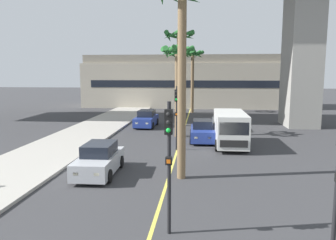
{
  "coord_description": "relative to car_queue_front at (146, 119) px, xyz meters",
  "views": [
    {
      "loc": [
        1.54,
        -1.26,
        5.05
      ],
      "look_at": [
        0.0,
        14.0,
        2.87
      ],
      "focal_mm": 35.64,
      "sensor_mm": 36.0,
      "label": 1
    }
  ],
  "objects": [
    {
      "name": "sidewalk_left",
      "position": [
        -4.39,
        -13.42,
        -0.65
      ],
      "size": [
        4.8,
        80.0,
        0.15
      ],
      "primitive_type": "cube",
      "color": "#ADA89E",
      "rests_on": "ground"
    },
    {
      "name": "lane_stripe_center",
      "position": [
        3.61,
        -5.42,
        -0.72
      ],
      "size": [
        0.14,
        56.0,
        0.01
      ],
      "primitive_type": "cube",
      "color": "#DBCC4C",
      "rests_on": "ground"
    },
    {
      "name": "pier_building_backdrop",
      "position": [
        3.61,
        19.7,
        3.0
      ],
      "size": [
        31.53,
        8.04,
        7.56
      ],
      "color": "#BCB29E",
      "rests_on": "ground"
    },
    {
      "name": "car_queue_front",
      "position": [
        0.0,
        0.0,
        0.0
      ],
      "size": [
        1.93,
        4.15,
        1.56
      ],
      "color": "navy",
      "rests_on": "ground"
    },
    {
      "name": "car_queue_second",
      "position": [
        5.24,
        -6.07,
        0.0
      ],
      "size": [
        1.9,
        4.14,
        1.56
      ],
      "color": "navy",
      "rests_on": "ground"
    },
    {
      "name": "car_queue_third",
      "position": [
        0.1,
        -14.9,
        0.0
      ],
      "size": [
        1.91,
        4.14,
        1.56
      ],
      "color": "#B7BABF",
      "rests_on": "ground"
    },
    {
      "name": "car_queue_fourth",
      "position": [
        6.97,
        -1.61,
        0.0
      ],
      "size": [
        1.89,
        4.13,
        1.56
      ],
      "color": "#4C5156",
      "rests_on": "ground"
    },
    {
      "name": "delivery_van",
      "position": [
        7.14,
        -7.79,
        0.57
      ],
      "size": [
        2.2,
        5.27,
        2.36
      ],
      "color": "silver",
      "rests_on": "ground"
    },
    {
      "name": "traffic_light_median_near",
      "position": [
        4.19,
        -20.84,
        1.99
      ],
      "size": [
        0.24,
        0.37,
        4.2
      ],
      "color": "black",
      "rests_on": "ground"
    },
    {
      "name": "traffic_light_median_far",
      "position": [
        3.55,
        -9.31,
        1.99
      ],
      "size": [
        0.24,
        0.37,
        4.2
      ],
      "color": "black",
      "rests_on": "ground"
    },
    {
      "name": "palm_tree_near_median",
      "position": [
        3.99,
        11.63,
        5.7
      ],
      "size": [
        2.9,
        2.91,
        7.92
      ],
      "color": "brown",
      "rests_on": "ground"
    },
    {
      "name": "palm_tree_mid_median",
      "position": [
        4.23,
        -15.12,
        6.62
      ],
      "size": [
        3.03,
        3.03,
        9.24
      ],
      "color": "brown",
      "rests_on": "ground"
    },
    {
      "name": "palm_tree_far_median",
      "position": [
        3.01,
        0.79,
        6.29
      ],
      "size": [
        3.05,
        3.15,
        9.01
      ],
      "color": "brown",
      "rests_on": "ground"
    },
    {
      "name": "palm_tree_farthest_median",
      "position": [
        3.24,
        -4.56,
        5.08
      ],
      "size": [
        2.75,
        2.73,
        7.21
      ],
      "color": "brown",
      "rests_on": "ground"
    }
  ]
}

